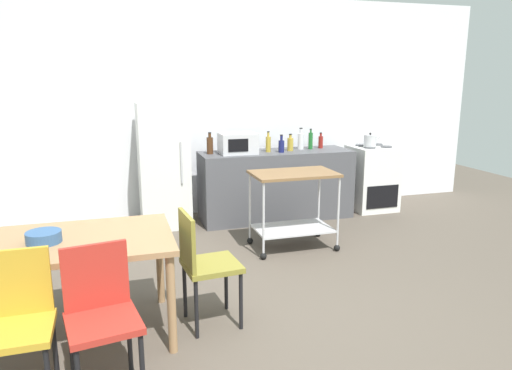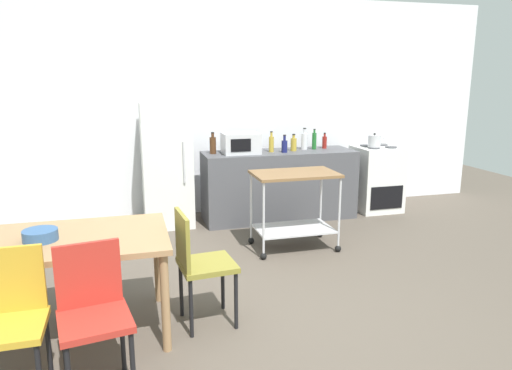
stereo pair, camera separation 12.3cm
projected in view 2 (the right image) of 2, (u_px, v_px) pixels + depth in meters
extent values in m
plane|color=brown|center=(273.00, 319.00, 3.69)|extent=(12.00, 12.00, 0.00)
cube|color=white|center=(203.00, 107.00, 6.38)|extent=(8.40, 0.12, 2.90)
cube|color=#4C4C51|center=(279.00, 185.00, 6.27)|extent=(2.00, 0.64, 0.90)
cube|color=#A37A51|center=(58.00, 241.00, 3.30)|extent=(1.50, 0.90, 0.04)
cylinder|color=#A37A51|center=(165.00, 303.00, 3.19)|extent=(0.06, 0.06, 0.71)
cylinder|color=#A37A51|center=(157.00, 261.00, 3.93)|extent=(0.06, 0.06, 0.71)
cube|color=#B72D23|center=(95.00, 321.00, 2.72)|extent=(0.46, 0.46, 0.04)
cube|color=#B72D23|center=(88.00, 274.00, 2.83)|extent=(0.38, 0.09, 0.40)
cylinder|color=black|center=(133.00, 367.00, 2.70)|extent=(0.03, 0.03, 0.45)
cylinder|color=black|center=(65.00, 351.00, 2.86)|extent=(0.03, 0.03, 0.45)
cylinder|color=black|center=(122.00, 338.00, 3.00)|extent=(0.03, 0.03, 0.45)
cube|color=gold|center=(7.00, 329.00, 2.64)|extent=(0.40, 0.40, 0.04)
cube|color=gold|center=(10.00, 280.00, 2.76)|extent=(0.38, 0.03, 0.40)
cylinder|color=black|center=(49.00, 347.00, 2.90)|extent=(0.03, 0.03, 0.45)
cube|color=olive|center=(207.00, 265.00, 3.55)|extent=(0.44, 0.44, 0.04)
cube|color=olive|center=(182.00, 240.00, 3.44)|extent=(0.07, 0.38, 0.40)
cylinder|color=black|center=(236.00, 301.00, 3.51)|extent=(0.03, 0.03, 0.45)
cylinder|color=black|center=(223.00, 283.00, 3.82)|extent=(0.03, 0.03, 0.45)
cylinder|color=black|center=(191.00, 308.00, 3.39)|extent=(0.03, 0.03, 0.45)
cylinder|color=black|center=(181.00, 289.00, 3.70)|extent=(0.03, 0.03, 0.45)
cube|color=white|center=(376.00, 179.00, 6.66)|extent=(0.60, 0.60, 0.90)
cube|color=black|center=(387.00, 198.00, 6.42)|extent=(0.48, 0.01, 0.32)
cylinder|color=#47474C|center=(374.00, 148.00, 6.41)|extent=(0.16, 0.16, 0.02)
cylinder|color=#47474C|center=(391.00, 147.00, 6.48)|extent=(0.16, 0.16, 0.02)
cylinder|color=#47474C|center=(365.00, 145.00, 6.64)|extent=(0.16, 0.16, 0.02)
cylinder|color=#47474C|center=(382.00, 145.00, 6.71)|extent=(0.16, 0.16, 0.02)
cube|color=white|center=(167.00, 165.00, 5.91)|extent=(0.60, 0.60, 1.55)
cylinder|color=silver|center=(184.00, 162.00, 5.65)|extent=(0.02, 0.02, 0.50)
cube|color=brown|center=(295.00, 174.00, 5.06)|extent=(0.90, 0.56, 0.03)
cube|color=silver|center=(294.00, 229.00, 5.20)|extent=(0.83, 0.52, 0.02)
cylinder|color=silver|center=(264.00, 218.00, 4.80)|extent=(0.02, 0.02, 0.76)
sphere|color=black|center=(264.00, 256.00, 4.89)|extent=(0.07, 0.07, 0.07)
cylinder|color=silver|center=(339.00, 212.00, 5.02)|extent=(0.02, 0.02, 0.76)
sphere|color=black|center=(338.00, 249.00, 5.11)|extent=(0.07, 0.07, 0.07)
cylinder|color=silver|center=(251.00, 205.00, 5.27)|extent=(0.02, 0.02, 0.76)
sphere|color=black|center=(251.00, 241.00, 5.36)|extent=(0.07, 0.07, 0.07)
cylinder|color=silver|center=(321.00, 200.00, 5.49)|extent=(0.02, 0.02, 0.76)
sphere|color=black|center=(320.00, 234.00, 5.58)|extent=(0.07, 0.07, 0.07)
cylinder|color=#4C2D19|center=(213.00, 145.00, 5.96)|extent=(0.08, 0.08, 0.21)
cylinder|color=#4C2D19|center=(213.00, 135.00, 5.93)|extent=(0.04, 0.04, 0.05)
cylinder|color=black|center=(213.00, 133.00, 5.92)|extent=(0.04, 0.04, 0.01)
cube|color=silver|center=(241.00, 143.00, 5.97)|extent=(0.46, 0.34, 0.26)
cube|color=black|center=(241.00, 145.00, 5.80)|extent=(0.25, 0.01, 0.16)
cylinder|color=gold|center=(271.00, 144.00, 6.10)|extent=(0.07, 0.07, 0.20)
cylinder|color=gold|center=(271.00, 135.00, 6.08)|extent=(0.03, 0.03, 0.06)
cylinder|color=black|center=(271.00, 132.00, 6.07)|extent=(0.03, 0.03, 0.01)
cylinder|color=navy|center=(284.00, 147.00, 6.07)|extent=(0.08, 0.08, 0.15)
cylinder|color=navy|center=(285.00, 138.00, 6.04)|extent=(0.03, 0.03, 0.06)
cylinder|color=black|center=(285.00, 135.00, 6.04)|extent=(0.04, 0.04, 0.01)
cylinder|color=gold|center=(294.00, 145.00, 6.20)|extent=(0.08, 0.08, 0.17)
cylinder|color=gold|center=(294.00, 137.00, 6.17)|extent=(0.04, 0.04, 0.04)
cylinder|color=black|center=(294.00, 134.00, 6.17)|extent=(0.04, 0.04, 0.01)
cylinder|color=silver|center=(304.00, 142.00, 6.32)|extent=(0.08, 0.08, 0.21)
cylinder|color=silver|center=(305.00, 131.00, 6.29)|extent=(0.04, 0.04, 0.06)
cylinder|color=black|center=(305.00, 128.00, 6.28)|extent=(0.04, 0.04, 0.01)
cylinder|color=#1E6628|center=(314.00, 141.00, 6.34)|extent=(0.06, 0.06, 0.22)
cylinder|color=#1E6628|center=(314.00, 131.00, 6.31)|extent=(0.03, 0.03, 0.04)
cylinder|color=black|center=(315.00, 129.00, 6.30)|extent=(0.03, 0.03, 0.01)
cylinder|color=maroon|center=(324.00, 143.00, 6.42)|extent=(0.06, 0.06, 0.16)
cylinder|color=maroon|center=(325.00, 135.00, 6.39)|extent=(0.03, 0.03, 0.04)
cylinder|color=black|center=(325.00, 133.00, 6.39)|extent=(0.03, 0.03, 0.01)
cylinder|color=#33598C|center=(40.00, 235.00, 3.23)|extent=(0.23, 0.23, 0.08)
cylinder|color=silver|center=(374.00, 141.00, 6.42)|extent=(0.17, 0.17, 0.16)
sphere|color=black|center=(375.00, 134.00, 6.39)|extent=(0.03, 0.03, 0.03)
cylinder|color=silver|center=(382.00, 139.00, 6.44)|extent=(0.08, 0.02, 0.07)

